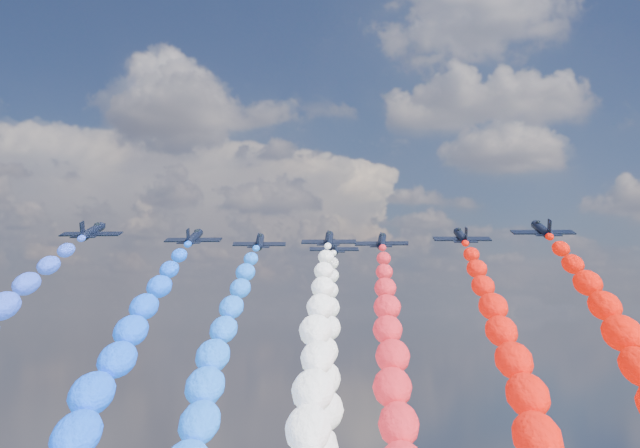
# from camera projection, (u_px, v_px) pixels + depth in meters

# --- Properties ---
(jet_0) EXTENTS (9.78, 13.15, 6.28)m
(jet_0) POSITION_uv_depth(u_px,v_px,m) (92.00, 232.00, 134.54)
(jet_0) COLOR black
(jet_1) EXTENTS (9.70, 13.09, 6.28)m
(jet_1) POSITION_uv_depth(u_px,v_px,m) (194.00, 238.00, 145.37)
(jet_1) COLOR black
(trail_1) EXTENTS (5.82, 93.06, 46.89)m
(trail_1) POSITION_uv_depth(u_px,v_px,m) (106.00, 399.00, 94.68)
(trail_1) COLOR blue
(jet_2) EXTENTS (10.26, 13.48, 6.28)m
(jet_2) POSITION_uv_depth(u_px,v_px,m) (260.00, 242.00, 154.01)
(jet_2) COLOR black
(trail_2) EXTENTS (5.82, 93.06, 46.89)m
(trail_2) POSITION_uv_depth(u_px,v_px,m) (211.00, 392.00, 103.31)
(trail_2) COLOR blue
(jet_3) EXTENTS (9.48, 12.93, 6.28)m
(jet_3) POSITION_uv_depth(u_px,v_px,m) (329.00, 239.00, 149.07)
(jet_3) COLOR black
(trail_3) EXTENTS (5.82, 93.06, 46.89)m
(trail_3) POSITION_uv_depth(u_px,v_px,m) (313.00, 396.00, 98.38)
(trail_3) COLOR white
(jet_4) EXTENTS (10.22, 13.46, 6.28)m
(jet_4) POSITION_uv_depth(u_px,v_px,m) (334.00, 247.00, 165.99)
(jet_4) COLOR black
(trail_4) EXTENTS (5.82, 93.06, 46.89)m
(trail_4) POSITION_uv_depth(u_px,v_px,m) (323.00, 384.00, 115.30)
(trail_4) COLOR silver
(jet_5) EXTENTS (10.15, 13.41, 6.28)m
(jet_5) POSITION_uv_depth(u_px,v_px,m) (382.00, 241.00, 152.68)
(jet_5) COLOR black
(trail_5) EXTENTS (5.82, 93.06, 46.89)m
(trail_5) POSITION_uv_depth(u_px,v_px,m) (393.00, 393.00, 101.98)
(trail_5) COLOR red
(jet_6) EXTENTS (10.02, 13.32, 6.28)m
(jet_6) POSITION_uv_depth(u_px,v_px,m) (461.00, 237.00, 143.35)
(jet_6) COLOR black
(trail_6) EXTENTS (5.82, 93.06, 46.89)m
(trail_6) POSITION_uv_depth(u_px,v_px,m) (518.00, 401.00, 92.66)
(trail_6) COLOR red
(jet_7) EXTENTS (9.87, 13.21, 6.28)m
(jet_7) POSITION_uv_depth(u_px,v_px,m) (542.00, 230.00, 131.63)
(jet_7) COLOR black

